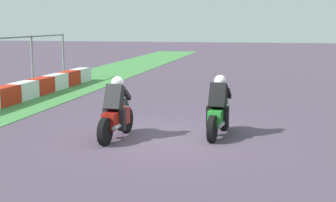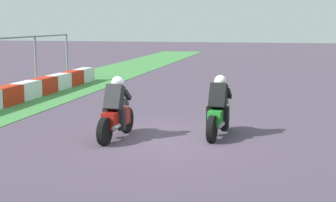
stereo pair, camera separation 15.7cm
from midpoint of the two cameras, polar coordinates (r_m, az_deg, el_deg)
name	(u,v)px [view 1 (the left image)]	position (r m, az deg, el deg)	size (l,w,h in m)	color
ground_plane	(170,137)	(12.10, -0.13, -4.24)	(120.00, 120.00, 0.00)	#4D3E50
rider_lane_a	(219,111)	(12.21, 5.52, -1.18)	(2.04, 0.57, 1.51)	black
rider_lane_b	(116,113)	(11.94, -6.40, -1.42)	(2.04, 0.55, 1.51)	black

